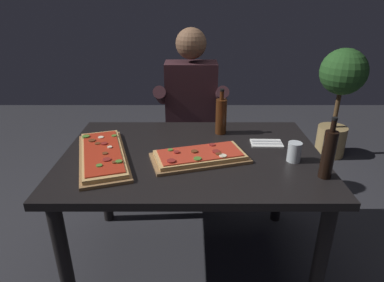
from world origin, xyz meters
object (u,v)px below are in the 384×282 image
pizza_rectangular_front (200,156)px  potted_plant_corner (341,89)px  oil_bottle_amber (221,116)px  diner_chair (191,135)px  dining_table (192,168)px  wine_bottle_dark (328,154)px  pizza_rectangular_left (103,154)px  seated_diner (191,110)px  tumbler_near_camera (294,153)px

pizza_rectangular_front → potted_plant_corner: size_ratio=0.50×
oil_bottle_amber → diner_chair: size_ratio=0.32×
dining_table → wine_bottle_dark: (0.63, -0.26, 0.22)m
pizza_rectangular_front → oil_bottle_amber: (0.14, 0.37, 0.09)m
dining_table → pizza_rectangular_left: 0.49m
potted_plant_corner → wine_bottle_dark: bearing=-114.7°
dining_table → wine_bottle_dark: wine_bottle_dark is taller
potted_plant_corner → pizza_rectangular_front: bearing=-131.6°
dining_table → seated_diner: 0.74m
pizza_rectangular_left → oil_bottle_amber: 0.74m
dining_table → diner_chair: size_ratio=1.61×
pizza_rectangular_front → diner_chair: diner_chair is taller
potted_plant_corner → seated_diner: bearing=-152.2°
seated_diner → potted_plant_corner: size_ratio=1.22×
oil_bottle_amber → tumbler_near_camera: (0.35, -0.38, -0.07)m
tumbler_near_camera → potted_plant_corner: 1.83m
tumbler_near_camera → seated_diner: 0.99m
diner_chair → potted_plant_corner: potted_plant_corner is taller
diner_chair → seated_diner: (0.00, -0.12, 0.26)m
pizza_rectangular_left → wine_bottle_dark: size_ratio=2.20×
dining_table → pizza_rectangular_left: (-0.47, -0.06, 0.12)m
pizza_rectangular_front → wine_bottle_dark: bearing=-16.9°
diner_chair → pizza_rectangular_front: bearing=-87.1°
diner_chair → dining_table: bearing=-89.6°
pizza_rectangular_left → oil_bottle_amber: oil_bottle_amber is taller
pizza_rectangular_left → diner_chair: 1.06m
diner_chair → potted_plant_corner: size_ratio=0.80×
dining_table → tumbler_near_camera: bearing=-10.0°
pizza_rectangular_left → pizza_rectangular_front: bearing=-2.3°
pizza_rectangular_front → pizza_rectangular_left: 0.51m
pizza_rectangular_front → tumbler_near_camera: bearing=-1.6°
pizza_rectangular_front → seated_diner: seated_diner is taller
pizza_rectangular_front → pizza_rectangular_left: (-0.51, 0.02, 0.00)m
dining_table → diner_chair: 0.87m
pizza_rectangular_front → oil_bottle_amber: bearing=69.2°
pizza_rectangular_left → oil_bottle_amber: (0.65, 0.34, 0.09)m
pizza_rectangular_front → wine_bottle_dark: wine_bottle_dark is taller
oil_bottle_amber → dining_table: bearing=-122.0°
seated_diner → pizza_rectangular_front: bearing=-86.7°
wine_bottle_dark → pizza_rectangular_left: bearing=169.7°
tumbler_near_camera → pizza_rectangular_left: bearing=178.0°
pizza_rectangular_front → tumbler_near_camera: 0.49m
wine_bottle_dark → diner_chair: 1.34m
wine_bottle_dark → oil_bottle_amber: (-0.45, 0.54, -0.01)m
dining_table → diner_chair: (-0.01, 0.86, -0.16)m
oil_bottle_amber → potted_plant_corner: size_ratio=0.26×
oil_bottle_amber → pizza_rectangular_left: bearing=-152.1°
diner_chair → seated_diner: bearing=-90.0°
dining_table → tumbler_near_camera: tumbler_near_camera is taller
seated_diner → potted_plant_corner: (1.44, 0.76, -0.04)m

